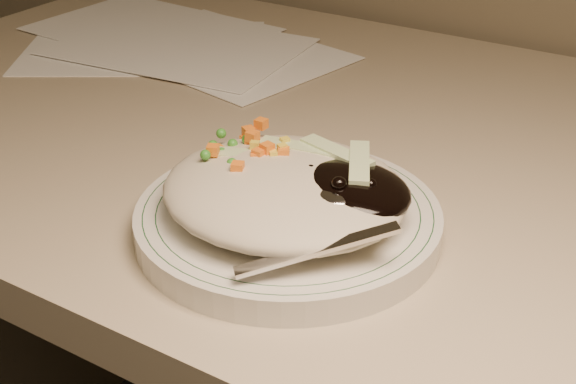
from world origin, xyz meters
The scene contains 5 objects.
desk centered at (0.00, 1.38, 0.54)m, with size 1.40×0.70×0.74m.
plate centered at (-0.05, 1.19, 0.75)m, with size 0.24×0.24×0.02m, color silver.
plate_rim centered at (-0.05, 1.19, 0.76)m, with size 0.23×0.23×0.00m.
meal centered at (-0.04, 1.19, 0.78)m, with size 0.21×0.19×0.05m.
papers centered at (-0.42, 1.50, 0.74)m, with size 0.45×0.34×0.00m.
Camera 1 is at (0.24, 0.74, 1.08)m, focal length 50.00 mm.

